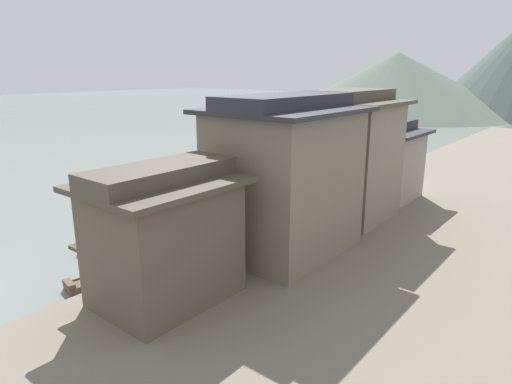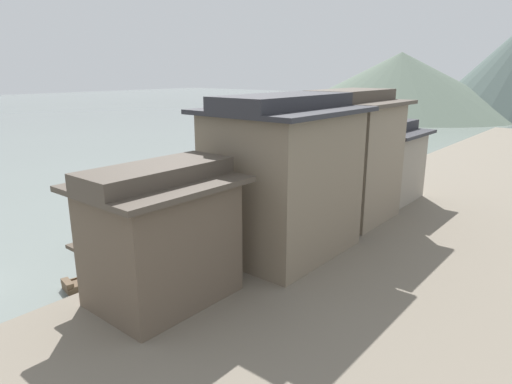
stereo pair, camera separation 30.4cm
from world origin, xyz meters
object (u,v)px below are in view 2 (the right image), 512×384
at_px(boat_moored_second, 404,161).
at_px(boat_midriver_drifting, 224,234).
at_px(boat_moored_third, 395,151).
at_px(house_waterfront_second, 283,177).
at_px(boat_moored_nearest, 118,272).
at_px(house_waterfront_tall, 348,156).
at_px(house_waterfront_nearest, 161,235).
at_px(boat_moored_far, 283,174).
at_px(boat_upstream_distant, 92,239).
at_px(boat_midriver_upstream, 364,175).
at_px(house_waterfront_narrow, 382,161).

distance_m(boat_moored_second, boat_midriver_drifting, 32.09).
height_order(boat_moored_third, house_waterfront_second, house_waterfront_second).
height_order(boat_moored_nearest, house_waterfront_tall, house_waterfront_tall).
bearing_deg(house_waterfront_tall, house_waterfront_nearest, -92.10).
height_order(boat_midriver_drifting, house_waterfront_nearest, house_waterfront_nearest).
height_order(boat_moored_far, house_waterfront_tall, house_waterfront_tall).
xyz_separation_m(boat_moored_nearest, house_waterfront_nearest, (5.07, -0.87, 3.63)).
bearing_deg(boat_upstream_distant, boat_moored_nearest, -17.63).
bearing_deg(boat_upstream_distant, house_waterfront_nearest, -13.91).
relative_size(boat_moored_nearest, boat_upstream_distant, 1.71).
height_order(boat_moored_far, house_waterfront_nearest, house_waterfront_nearest).
bearing_deg(boat_upstream_distant, house_waterfront_second, 25.24).
distance_m(house_waterfront_nearest, house_waterfront_tall, 15.75).
distance_m(boat_moored_second, boat_midriver_upstream, 10.38).
distance_m(boat_moored_third, house_waterfront_nearest, 48.63).
height_order(boat_upstream_distant, house_waterfront_second, house_waterfront_second).
xyz_separation_m(boat_moored_nearest, boat_moored_second, (-0.23, 40.28, -0.14)).
xyz_separation_m(boat_midriver_drifting, house_waterfront_second, (5.66, -1.11, 5.07)).
relative_size(boat_midriver_upstream, house_waterfront_second, 0.47).
xyz_separation_m(boat_midriver_drifting, house_waterfront_tall, (5.47, 6.63, 5.08)).
relative_size(boat_moored_second, house_waterfront_tall, 0.47).
xyz_separation_m(house_waterfront_nearest, house_waterfront_second, (0.76, 7.95, 1.28)).
relative_size(boat_moored_second, boat_moored_far, 0.75).
xyz_separation_m(boat_upstream_distant, house_waterfront_narrow, (10.94, 19.19, 3.63)).
height_order(boat_moored_nearest, house_waterfront_second, house_waterfront_second).
xyz_separation_m(boat_moored_third, house_waterfront_nearest, (9.12, -47.62, 3.75)).
bearing_deg(boat_moored_far, boat_moored_second, 64.49).
xyz_separation_m(boat_upstream_distant, house_waterfront_second, (11.32, 5.34, 4.91)).
height_order(boat_moored_nearest, boat_moored_second, boat_moored_nearest).
distance_m(boat_moored_second, house_waterfront_nearest, 41.66).
bearing_deg(boat_moored_nearest, boat_moored_third, 94.96).
height_order(boat_moored_nearest, boat_midriver_drifting, boat_moored_nearest).
bearing_deg(boat_moored_nearest, boat_upstream_distant, 162.37).
distance_m(boat_moored_third, house_waterfront_tall, 33.75).
height_order(house_waterfront_nearest, house_waterfront_tall, house_waterfront_tall).
xyz_separation_m(boat_upstream_distant, house_waterfront_tall, (11.13, 13.08, 4.92)).
relative_size(boat_moored_nearest, house_waterfront_nearest, 0.86).
bearing_deg(house_waterfront_second, house_waterfront_tall, 91.37).
height_order(boat_moored_third, house_waterfront_tall, house_waterfront_tall).
distance_m(boat_moored_nearest, house_waterfront_nearest, 6.29).
height_order(boat_upstream_distant, house_waterfront_tall, house_waterfront_tall).
bearing_deg(house_waterfront_tall, boat_midriver_drifting, -129.52).
distance_m(boat_moored_far, house_waterfront_nearest, 29.18).
distance_m(boat_moored_third, boat_moored_far, 21.77).
relative_size(boat_moored_far, boat_upstream_distant, 1.61).
relative_size(boat_moored_nearest, boat_moored_third, 1.01).
height_order(house_waterfront_nearest, house_waterfront_second, house_waterfront_second).
bearing_deg(house_waterfront_narrow, boat_moored_far, 161.43).
bearing_deg(boat_midriver_upstream, house_waterfront_second, -74.80).
bearing_deg(house_waterfront_nearest, boat_midriver_drifting, 118.40).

